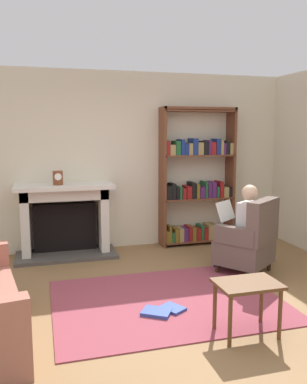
{
  "coord_description": "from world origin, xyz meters",
  "views": [
    {
      "loc": [
        -1.25,
        -3.6,
        1.8
      ],
      "look_at": [
        0.1,
        1.2,
        1.05
      ],
      "focal_mm": 37.73,
      "sensor_mm": 36.0,
      "label": 1
    }
  ],
  "objects_px": {
    "bookshelf": "(197,182)",
    "fireplace": "(65,217)",
    "armchair_reading": "(249,240)",
    "seated_reader": "(241,224)",
    "mantel_clock": "(58,178)",
    "side_table": "(247,291)"
  },
  "relations": [
    {
      "from": "mantel_clock",
      "to": "bookshelf",
      "type": "height_order",
      "value": "bookshelf"
    },
    {
      "from": "fireplace",
      "to": "seated_reader",
      "type": "height_order",
      "value": "seated_reader"
    },
    {
      "from": "fireplace",
      "to": "side_table",
      "type": "distance_m",
      "value": 3.19
    },
    {
      "from": "bookshelf",
      "to": "armchair_reading",
      "type": "relative_size",
      "value": 2.24
    },
    {
      "from": "mantel_clock",
      "to": "seated_reader",
      "type": "relative_size",
      "value": 0.17
    },
    {
      "from": "fireplace",
      "to": "bookshelf",
      "type": "bearing_deg",
      "value": 0.96
    },
    {
      "from": "side_table",
      "to": "mantel_clock",
      "type": "bearing_deg",
      "value": 118.24
    },
    {
      "from": "seated_reader",
      "to": "fireplace",
      "type": "bearing_deg",
      "value": -68.43
    },
    {
      "from": "bookshelf",
      "to": "armchair_reading",
      "type": "xyz_separation_m",
      "value": [
        0.13,
        -1.47,
        -0.59
      ]
    },
    {
      "from": "seated_reader",
      "to": "armchair_reading",
      "type": "bearing_deg",
      "value": 90.0
    },
    {
      "from": "mantel_clock",
      "to": "seated_reader",
      "type": "xyz_separation_m",
      "value": [
        2.23,
        -1.24,
        -0.53
      ]
    },
    {
      "from": "bookshelf",
      "to": "fireplace",
      "type": "bearing_deg",
      "value": -179.04
    },
    {
      "from": "armchair_reading",
      "to": "seated_reader",
      "type": "xyz_separation_m",
      "value": [
        -0.07,
        0.09,
        0.2
      ]
    },
    {
      "from": "seated_reader",
      "to": "mantel_clock",
      "type": "bearing_deg",
      "value": -65.48
    },
    {
      "from": "mantel_clock",
      "to": "fireplace",
      "type": "bearing_deg",
      "value": 49.51
    },
    {
      "from": "fireplace",
      "to": "armchair_reading",
      "type": "distance_m",
      "value": 2.64
    },
    {
      "from": "mantel_clock",
      "to": "armchair_reading",
      "type": "xyz_separation_m",
      "value": [
        2.3,
        -1.33,
        -0.73
      ]
    },
    {
      "from": "armchair_reading",
      "to": "side_table",
      "type": "bearing_deg",
      "value": 24.06
    },
    {
      "from": "seated_reader",
      "to": "bookshelf",
      "type": "bearing_deg",
      "value": -123.92
    },
    {
      "from": "mantel_clock",
      "to": "armchair_reading",
      "type": "distance_m",
      "value": 2.75
    },
    {
      "from": "bookshelf",
      "to": "side_table",
      "type": "xyz_separation_m",
      "value": [
        -0.68,
        -2.9,
        -0.6
      ]
    },
    {
      "from": "mantel_clock",
      "to": "bookshelf",
      "type": "distance_m",
      "value": 2.17
    }
  ]
}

